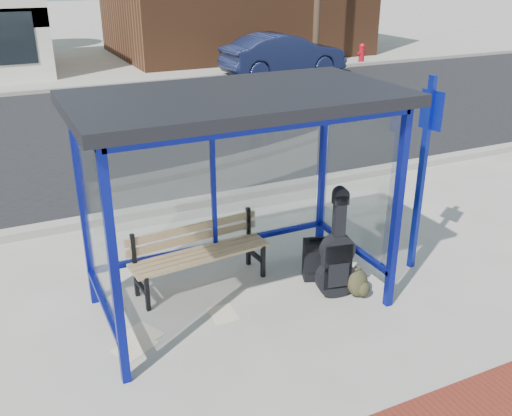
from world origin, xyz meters
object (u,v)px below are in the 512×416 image
parked_car (283,54)px  backpack (358,283)px  guitar_bag (337,260)px  suitcase (317,260)px  bench (199,251)px  fire_hydrant (362,53)px

parked_car → backpack: bearing=153.2°
guitar_bag → suitcase: size_ratio=2.27×
bench → guitar_bag: (1.33, -0.93, 0.02)m
guitar_bag → fire_hydrant: 17.01m
suitcase → backpack: bearing=-45.8°
suitcase → backpack: (0.24, -0.55, -0.10)m
suitcase → backpack: 0.61m
bench → suitcase: (1.33, -0.50, -0.19)m
bench → guitar_bag: guitar_bag is taller
guitar_bag → suitcase: 0.48m
guitar_bag → suitcase: bearing=101.2°
bench → fire_hydrant: (11.36, 12.81, -0.03)m
backpack → fire_hydrant: 16.97m
bench → backpack: bench is taller
suitcase → fire_hydrant: size_ratio=0.72×
guitar_bag → parked_car: parked_car is taller
guitar_bag → fire_hydrant: (10.03, 13.75, -0.04)m
backpack → bench: bearing=131.1°
suitcase → parked_car: bearing=84.5°
backpack → fire_hydrant: size_ratio=0.44×
fire_hydrant → bench: bearing=-131.6°
bench → suitcase: bench is taller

